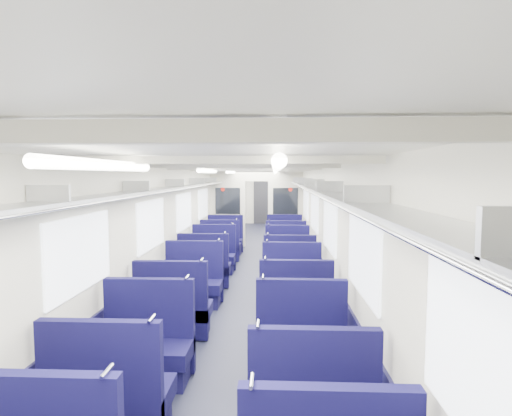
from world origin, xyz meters
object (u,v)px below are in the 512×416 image
object	(u,v)px
seat_12	(205,270)
seat_17	(286,249)
seat_15	(287,259)
seat_16	(220,248)
seat_7	(302,350)
seat_11	(292,287)
bulkhead	(257,206)
seat_5	(312,412)
seat_6	(146,349)
seat_18	(225,242)
seat_8	(174,312)
seat_10	(193,285)
seat_14	(213,257)
seat_13	(289,272)
end_door	(262,201)
seat_4	(109,401)
seat_19	(285,241)
seat_9	(296,310)

from	to	relation	value
seat_12	seat_17	world-z (taller)	same
seat_15	seat_16	world-z (taller)	same
seat_7	seat_11	bearing A→B (deg)	90.00
seat_15	bulkhead	bearing A→B (deg)	103.80
seat_12	seat_5	bearing A→B (deg)	-70.49
seat_12	seat_11	bearing A→B (deg)	-35.22
bulkhead	seat_7	world-z (taller)	bulkhead
bulkhead	seat_6	distance (m)	8.19
seat_18	seat_5	bearing A→B (deg)	-78.26
seat_7	seat_18	distance (m)	7.07
seat_8	seat_10	distance (m)	1.34
seat_6	seat_15	distance (m)	5.00
bulkhead	seat_16	size ratio (longest dim) A/B	2.54
seat_14	seat_18	size ratio (longest dim) A/B	1.00
seat_13	seat_14	world-z (taller)	same
seat_12	seat_14	size ratio (longest dim) A/B	1.00
seat_13	end_door	bearing A→B (deg)	94.58
seat_6	seat_13	world-z (taller)	same
seat_4	seat_14	bearing A→B (deg)	90.00
seat_11	seat_18	distance (m)	4.77
seat_12	seat_7	bearing A→B (deg)	-65.06
seat_16	seat_19	world-z (taller)	same
seat_13	seat_17	size ratio (longest dim) A/B	1.00
seat_6	seat_16	world-z (taller)	same
seat_6	seat_9	xyz separation A→B (m)	(1.66, 1.30, 0.00)
seat_8	seat_13	distance (m)	2.87
seat_18	seat_7	bearing A→B (deg)	-76.43
seat_6	seat_18	size ratio (longest dim) A/B	1.00
bulkhead	seat_13	xyz separation A→B (m)	(0.83, -4.59, -0.89)
bulkhead	seat_10	xyz separation A→B (m)	(-0.83, -5.59, -0.89)
seat_8	seat_17	world-z (taller)	same
seat_8	seat_13	world-z (taller)	same
seat_17	seat_13	bearing A→B (deg)	-90.00
seat_8	seat_19	xyz separation A→B (m)	(1.66, 5.93, 0.00)
seat_14	seat_17	distance (m)	1.98
seat_13	seat_18	xyz separation A→B (m)	(-1.66, 3.41, 0.00)
seat_8	seat_9	xyz separation A→B (m)	(1.66, 0.13, 0.00)
end_door	seat_17	distance (m)	8.09
seat_12	seat_19	distance (m)	3.86
seat_11	seat_9	bearing A→B (deg)	-90.00
seat_17	seat_11	bearing A→B (deg)	-90.00
end_door	seat_13	size ratio (longest dim) A/B	1.81
seat_13	seat_16	bearing A→B (deg)	124.01
seat_8	seat_17	distance (m)	4.97
end_door	seat_16	size ratio (longest dim) A/B	1.81
seat_8	seat_4	bearing A→B (deg)	-90.00
seat_4	seat_10	world-z (taller)	same
seat_6	seat_9	world-z (taller)	same
bulkhead	seat_16	bearing A→B (deg)	-111.30
seat_10	seat_19	size ratio (longest dim) A/B	1.00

